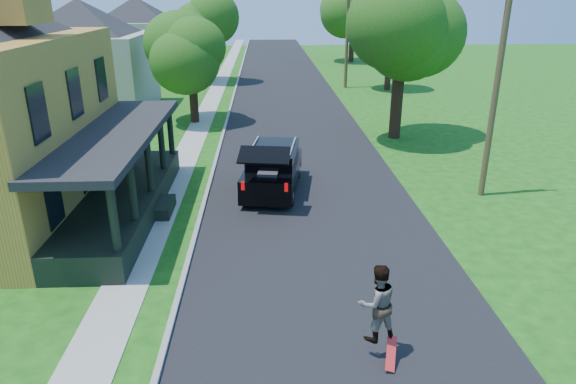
{
  "coord_description": "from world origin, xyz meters",
  "views": [
    {
      "loc": [
        -1.71,
        -11.38,
        7.51
      ],
      "look_at": [
        -1.03,
        3.0,
        1.91
      ],
      "focal_mm": 32.0,
      "sensor_mm": 36.0,
      "label": 1
    }
  ],
  "objects_px": {
    "black_suv": "(273,169)",
    "skateboarder": "(377,303)",
    "tree_right_near": "(402,23)",
    "utility_pole_near": "(496,90)"
  },
  "relations": [
    {
      "from": "black_suv",
      "to": "skateboarder",
      "type": "xyz_separation_m",
      "value": [
        2.04,
        -10.3,
        0.41
      ]
    },
    {
      "from": "tree_right_near",
      "to": "utility_pole_near",
      "type": "distance_m",
      "value": 9.13
    },
    {
      "from": "utility_pole_near",
      "to": "tree_right_near",
      "type": "bearing_deg",
      "value": 99.7
    },
    {
      "from": "black_suv",
      "to": "utility_pole_near",
      "type": "bearing_deg",
      "value": 1.94
    },
    {
      "from": "tree_right_near",
      "to": "utility_pole_near",
      "type": "height_order",
      "value": "tree_right_near"
    },
    {
      "from": "tree_right_near",
      "to": "utility_pole_near",
      "type": "bearing_deg",
      "value": -80.86
    },
    {
      "from": "tree_right_near",
      "to": "skateboarder",
      "type": "bearing_deg",
      "value": -104.81
    },
    {
      "from": "black_suv",
      "to": "tree_right_near",
      "type": "xyz_separation_m",
      "value": [
        6.85,
        7.88,
        5.14
      ]
    },
    {
      "from": "utility_pole_near",
      "to": "black_suv",
      "type": "bearing_deg",
      "value": 174.06
    },
    {
      "from": "black_suv",
      "to": "tree_right_near",
      "type": "height_order",
      "value": "tree_right_near"
    }
  ]
}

